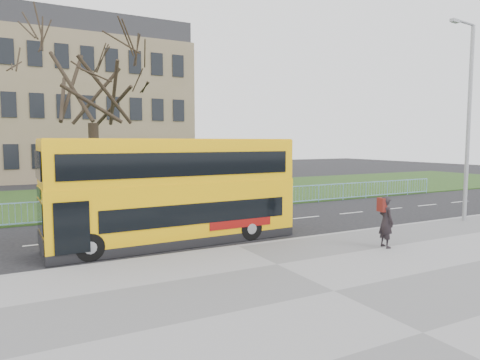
% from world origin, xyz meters
% --- Properties ---
extents(ground, '(120.00, 120.00, 0.00)m').
position_xyz_m(ground, '(0.00, 0.00, 0.00)').
color(ground, black).
rests_on(ground, ground).
extents(pavement, '(80.00, 10.50, 0.12)m').
position_xyz_m(pavement, '(0.00, -6.75, 0.06)').
color(pavement, slate).
rests_on(pavement, ground).
extents(kerb, '(80.00, 0.20, 0.14)m').
position_xyz_m(kerb, '(0.00, -1.55, 0.07)').
color(kerb, gray).
rests_on(kerb, ground).
extents(grass_verge, '(80.00, 15.40, 0.08)m').
position_xyz_m(grass_verge, '(0.00, 14.30, 0.04)').
color(grass_verge, '#1C3A15').
rests_on(grass_verge, ground).
extents(guard_railing, '(40.00, 0.12, 1.10)m').
position_xyz_m(guard_railing, '(0.00, 6.60, 0.55)').
color(guard_railing, '#7FBAE1').
rests_on(guard_railing, ground).
extents(bare_tree, '(7.93, 7.93, 11.33)m').
position_xyz_m(bare_tree, '(-3.00, 10.00, 5.75)').
color(bare_tree, black).
rests_on(bare_tree, grass_verge).
extents(civic_building, '(30.00, 15.00, 14.00)m').
position_xyz_m(civic_building, '(-5.00, 35.00, 7.00)').
color(civic_building, '#7B6C4E').
rests_on(civic_building, ground).
extents(yellow_bus, '(9.31, 2.48, 3.88)m').
position_xyz_m(yellow_bus, '(-1.62, 0.39, 2.08)').
color(yellow_bus, '#FFBB0A').
rests_on(yellow_bus, ground).
extents(pedestrian, '(0.53, 0.72, 1.81)m').
position_xyz_m(pedestrian, '(4.51, -4.13, 1.02)').
color(pedestrian, black).
rests_on(pedestrian, pavement).
extents(street_lamp, '(1.90, 0.42, 8.99)m').
position_xyz_m(street_lamp, '(11.54, -2.19, 5.05)').
color(street_lamp, '#979A9F').
rests_on(street_lamp, pavement).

